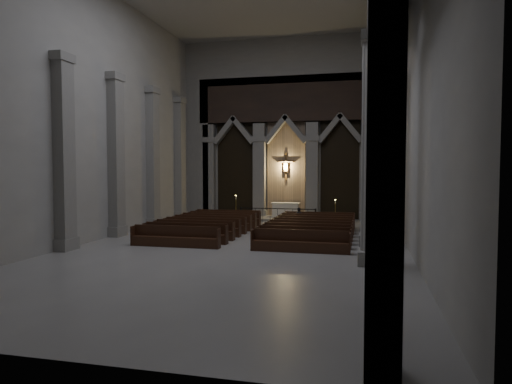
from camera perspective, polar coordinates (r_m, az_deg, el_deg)
room at (r=19.98m, az=-2.06°, el=15.19°), size 24.00×24.10×12.00m
sanctuary_wall at (r=30.97m, az=3.73°, el=8.99°), size 14.00×0.77×12.00m
right_arcade at (r=20.64m, az=14.45°, el=15.34°), size 1.00×24.00×12.00m
left_pilasters at (r=25.33m, az=-14.78°, el=4.10°), size 0.60×13.00×8.03m
sanctuary_step at (r=30.07m, az=3.38°, el=-3.32°), size 8.50×2.60×0.15m
altar at (r=30.37m, az=3.73°, el=-2.21°), size 1.85×0.74×0.94m
altar_rail at (r=28.15m, az=2.71°, el=-2.63°), size 4.76×0.09×0.93m
candle_stand_left at (r=29.92m, az=-2.52°, el=-2.64°), size 0.27×0.27×1.63m
candle_stand_right at (r=28.25m, az=9.87°, el=-3.10°), size 0.25×0.25×1.48m
pews at (r=22.81m, az=0.11°, el=-4.79°), size 9.40×8.15×0.89m
worshipper at (r=25.54m, az=5.37°, el=-3.28°), size 0.49×0.38×1.19m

